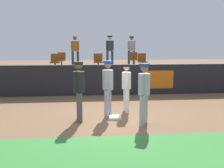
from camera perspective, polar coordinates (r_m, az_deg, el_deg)
ground_plane at (r=8.67m, az=-0.90°, el=-7.51°), size 60.00×60.00×0.00m
grass_foreground_strip at (r=5.79m, az=1.54°, el=-16.14°), size 18.00×2.80×0.01m
first_base at (r=8.59m, az=0.62°, el=-7.38°), size 0.40×0.40×0.08m
player_fielder_home at (r=9.26m, az=3.20°, el=-0.14°), size 0.35×0.55×1.72m
player_runner_visitor at (r=8.65m, az=-0.91°, el=-0.11°), size 0.46×0.51×1.89m
player_coach_visitor at (r=7.83m, az=7.06°, el=-1.23°), size 0.48×0.48×1.87m
player_umpire at (r=8.19m, az=-7.27°, el=-0.66°), size 0.40×0.53×1.90m
field_wall at (r=12.37m, az=-2.25°, el=0.91°), size 18.00×0.26×1.45m
bleacher_platform at (r=14.93m, az=-2.83°, el=1.59°), size 18.00×4.80×1.08m
seat_front_right at (r=14.00m, az=6.65°, el=5.21°), size 0.45×0.44×0.84m
seat_front_left at (r=13.80m, az=-12.38°, el=5.02°), size 0.47×0.44×0.84m
seat_back_right at (r=15.74m, az=4.79°, el=5.66°), size 0.48×0.44×0.84m
seat_front_center at (r=13.71m, az=-3.06°, el=5.19°), size 0.46×0.44×0.84m
seat_back_left at (r=15.57m, az=-11.02°, el=5.49°), size 0.45×0.44×0.84m
spectator_hooded at (r=16.18m, az=-8.12°, el=7.69°), size 0.50×0.34×1.79m
spectator_capped at (r=16.61m, az=4.31°, el=7.81°), size 0.50×0.35×1.80m
spectator_casual at (r=16.15m, az=-0.48°, el=7.86°), size 0.49×0.44×1.83m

